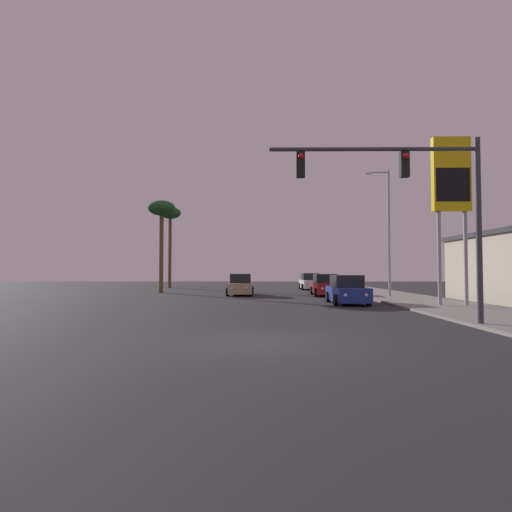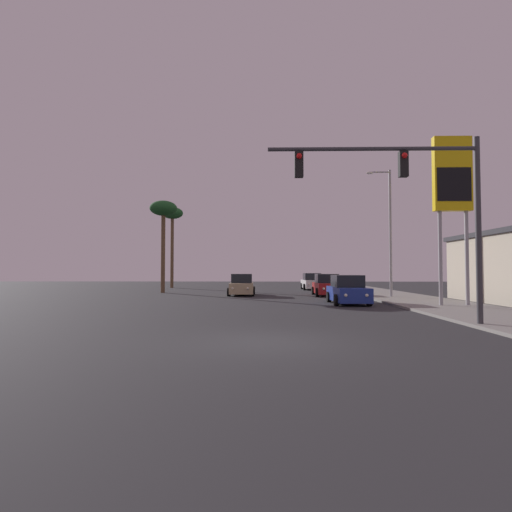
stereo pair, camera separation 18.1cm
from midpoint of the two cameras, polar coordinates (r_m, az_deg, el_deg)
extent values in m
plane|color=#28282B|center=(11.05, 2.12, -12.23)|extent=(120.00, 120.00, 0.00)
cube|color=gray|center=(23.09, 26.11, -6.56)|extent=(5.00, 60.00, 0.12)
cube|color=navy|center=(23.99, 13.21, -5.30)|extent=(1.85, 4.22, 0.80)
cube|color=black|center=(24.10, 13.12, -3.50)|extent=(1.62, 2.02, 0.70)
cylinder|color=black|center=(22.55, 11.66, -6.18)|extent=(0.24, 0.64, 0.64)
cylinder|color=black|center=(22.95, 16.11, -6.07)|extent=(0.24, 0.64, 0.64)
cylinder|color=black|center=(25.11, 10.57, -5.77)|extent=(0.24, 0.64, 0.64)
cylinder|color=black|center=(25.47, 14.59, -5.68)|extent=(0.24, 0.64, 0.64)
sphere|color=#F2EACC|center=(21.80, 12.94, -5.50)|extent=(0.18, 0.18, 0.18)
sphere|color=#F2EACC|center=(22.05, 15.79, -5.43)|extent=(0.18, 0.18, 0.18)
cube|color=maroon|center=(31.56, 10.25, -4.54)|extent=(1.82, 4.21, 0.80)
cube|color=black|center=(31.69, 10.20, -3.17)|extent=(1.61, 2.01, 0.70)
cylinder|color=black|center=(30.16, 8.95, -5.16)|extent=(0.24, 0.64, 0.64)
cylinder|color=black|center=(30.45, 12.32, -5.10)|extent=(0.24, 0.64, 0.64)
cylinder|color=black|center=(32.73, 8.33, -4.92)|extent=(0.24, 0.64, 0.64)
cylinder|color=black|center=(33.01, 11.44, -4.87)|extent=(0.24, 0.64, 0.64)
sphere|color=#F2EACC|center=(29.38, 9.83, -4.63)|extent=(0.18, 0.18, 0.18)
sphere|color=#F2EACC|center=(29.57, 11.97, -4.60)|extent=(0.18, 0.18, 0.18)
cube|color=tan|center=(31.54, -1.89, -4.57)|extent=(1.92, 4.25, 0.80)
cube|color=black|center=(31.66, -1.87, -3.20)|extent=(1.66, 2.05, 0.70)
cylinder|color=black|center=(30.31, -3.73, -5.16)|extent=(0.24, 0.64, 0.64)
cylinder|color=black|center=(30.21, -0.31, -5.18)|extent=(0.24, 0.64, 0.64)
cylinder|color=black|center=(32.90, -3.34, -4.92)|extent=(0.24, 0.64, 0.64)
cylinder|color=black|center=(32.81, -0.19, -4.93)|extent=(0.24, 0.64, 0.64)
sphere|color=#F2EACC|center=(29.46, -3.19, -4.65)|extent=(0.18, 0.18, 0.18)
sphere|color=#F2EACC|center=(29.39, -1.02, -4.66)|extent=(0.18, 0.18, 0.18)
cube|color=silver|center=(41.12, 8.14, -3.97)|extent=(1.93, 4.25, 0.80)
cube|color=black|center=(41.25, 8.11, -2.93)|extent=(1.66, 2.05, 0.70)
cylinder|color=black|center=(39.73, 7.08, -4.42)|extent=(0.24, 0.64, 0.64)
cylinder|color=black|center=(39.96, 9.65, -4.39)|extent=(0.24, 0.64, 0.64)
cylinder|color=black|center=(42.32, 6.71, -4.28)|extent=(0.24, 0.64, 0.64)
cylinder|color=black|center=(42.53, 9.13, -4.26)|extent=(0.24, 0.64, 0.64)
sphere|color=#F2EACC|center=(38.95, 7.70, -4.01)|extent=(0.18, 0.18, 0.18)
sphere|color=#F2EACC|center=(39.09, 9.33, -3.99)|extent=(0.18, 0.18, 0.18)
cylinder|color=#38383D|center=(15.91, 29.46, 3.32)|extent=(0.20, 0.20, 6.50)
cylinder|color=#38383D|center=(15.08, 16.54, 14.46)|extent=(7.30, 0.14, 0.14)
cube|color=black|center=(15.26, 20.62, 12.18)|extent=(0.30, 0.24, 0.90)
sphere|color=red|center=(15.20, 20.79, 13.29)|extent=(0.20, 0.20, 0.20)
cube|color=black|center=(14.48, 6.51, 12.83)|extent=(0.30, 0.24, 0.90)
sphere|color=red|center=(14.42, 6.56, 14.01)|extent=(0.20, 0.20, 0.20)
cylinder|color=#99999E|center=(29.90, 18.82, 3.15)|extent=(0.18, 0.18, 9.00)
cylinder|color=#99999E|center=(30.40, 17.43, 11.37)|extent=(1.40, 0.10, 0.10)
ellipsoid|color=silver|center=(30.20, 16.14, 11.34)|extent=(0.50, 0.24, 0.20)
cylinder|color=#99999E|center=(23.38, 25.05, -0.24)|extent=(0.20, 0.20, 5.00)
cylinder|color=#99999E|center=(23.98, 28.10, -0.23)|extent=(0.20, 0.20, 5.00)
cube|color=yellow|center=(24.22, 26.42, 10.47)|extent=(2.00, 0.40, 4.00)
cube|color=black|center=(23.91, 26.66, 9.16)|extent=(1.80, 0.03, 1.80)
cylinder|color=brown|center=(35.99, -13.00, 0.42)|extent=(0.36, 0.36, 6.97)
ellipsoid|color=#1E5123|center=(36.38, -12.94, 6.67)|extent=(2.40, 2.40, 1.32)
cylinder|color=brown|center=(46.08, -11.79, 0.51)|extent=(0.36, 0.36, 8.00)
ellipsoid|color=#1E5123|center=(46.50, -11.75, 6.03)|extent=(2.40, 2.40, 1.32)
camera|label=1|loc=(0.09, -89.74, -0.01)|focal=28.00mm
camera|label=2|loc=(0.09, 90.26, 0.01)|focal=28.00mm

